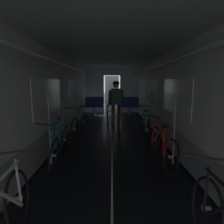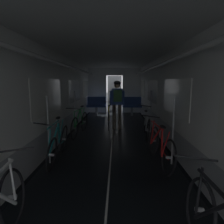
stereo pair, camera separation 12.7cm
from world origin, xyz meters
name	(u,v)px [view 1 (the left image)]	position (x,y,z in m)	size (l,w,h in m)	color
train_car_shell	(112,82)	(0.00, 3.60, 1.70)	(3.14, 12.34, 2.57)	black
bench_seat_far_left	(94,104)	(-0.90, 8.07, 0.57)	(0.98, 0.51, 0.95)	gray
bench_seat_far_right	(130,104)	(0.90, 8.07, 0.57)	(0.98, 0.51, 0.95)	gray
bicycle_silver	(146,125)	(1.05, 4.09, 0.38)	(0.44, 1.69, 0.95)	black
bicycle_teal	(59,144)	(-1.12, 2.22, 0.38)	(0.44, 1.69, 0.96)	black
bicycle_green	(79,123)	(-1.05, 4.29, 0.38)	(0.45, 1.69, 0.94)	black
bicycle_red	(161,146)	(1.02, 2.13, 0.38)	(0.48, 1.70, 0.96)	black
person_cyclist_aisle	(116,100)	(0.14, 5.06, 1.07)	(0.55, 0.41, 1.73)	brown
bicycle_yellow_in_aisle	(108,118)	(-0.16, 5.33, 0.38)	(0.44, 1.69, 0.94)	black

